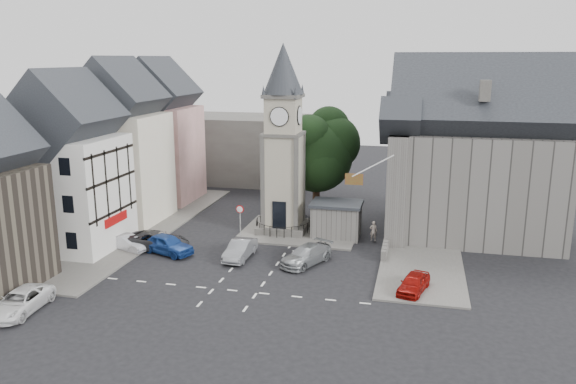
% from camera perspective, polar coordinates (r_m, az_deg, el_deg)
% --- Properties ---
extents(ground, '(120.00, 120.00, 0.00)m').
position_cam_1_polar(ground, '(42.74, -3.03, -7.12)').
color(ground, black).
rests_on(ground, ground).
extents(pavement_west, '(6.00, 30.00, 0.14)m').
position_cam_1_polar(pavement_west, '(52.55, -14.37, -3.49)').
color(pavement_west, '#595651').
rests_on(pavement_west, ground).
extents(pavement_east, '(6.00, 26.00, 0.14)m').
position_cam_1_polar(pavement_east, '(48.71, 13.44, -4.78)').
color(pavement_east, '#595651').
rests_on(pavement_east, ground).
extents(central_island, '(10.00, 8.00, 0.16)m').
position_cam_1_polar(central_island, '(49.70, 1.23, -4.02)').
color(central_island, '#595651').
rests_on(central_island, ground).
extents(road_markings, '(20.00, 8.00, 0.01)m').
position_cam_1_polar(road_markings, '(37.88, -5.40, -9.95)').
color(road_markings, silver).
rests_on(road_markings, ground).
extents(clock_tower, '(4.86, 4.86, 16.25)m').
position_cam_1_polar(clock_tower, '(48.22, -0.48, 5.25)').
color(clock_tower, '#4C4944').
rests_on(clock_tower, ground).
extents(stone_shelter, '(4.30, 3.30, 3.08)m').
position_cam_1_polar(stone_shelter, '(48.24, 4.95, -2.79)').
color(stone_shelter, '#5F5C57').
rests_on(stone_shelter, ground).
extents(town_tree, '(7.20, 7.20, 10.80)m').
position_cam_1_polar(town_tree, '(52.82, 2.94, 4.70)').
color(town_tree, black).
rests_on(town_tree, ground).
extents(warning_sign_post, '(0.70, 0.19, 2.85)m').
position_cam_1_polar(warning_sign_post, '(47.95, -4.91, -2.30)').
color(warning_sign_post, black).
rests_on(warning_sign_post, ground).
extents(terrace_pink, '(8.10, 7.60, 12.80)m').
position_cam_1_polar(terrace_pink, '(61.23, -12.92, 5.22)').
color(terrace_pink, tan).
rests_on(terrace_pink, ground).
extents(terrace_cream, '(8.10, 7.60, 12.80)m').
position_cam_1_polar(terrace_cream, '(54.25, -16.62, 3.96)').
color(terrace_cream, beige).
rests_on(terrace_cream, ground).
extents(terrace_tudor, '(8.10, 7.60, 12.00)m').
position_cam_1_polar(terrace_tudor, '(47.67, -21.32, 1.86)').
color(terrace_tudor, silver).
rests_on(terrace_tudor, ground).
extents(backdrop_west, '(20.00, 10.00, 8.00)m').
position_cam_1_polar(backdrop_west, '(71.21, -6.03, 4.50)').
color(backdrop_west, '#4C4944').
rests_on(backdrop_west, ground).
extents(east_building, '(14.40, 11.40, 12.60)m').
position_cam_1_polar(east_building, '(50.30, 17.93, 2.79)').
color(east_building, '#5F5C57').
rests_on(east_building, ground).
extents(east_boundary_wall, '(0.40, 16.00, 0.90)m').
position_cam_1_polar(east_boundary_wall, '(50.55, 10.29, -3.50)').
color(east_boundary_wall, '#5F5C57').
rests_on(east_boundary_wall, ground).
extents(flagpole, '(3.68, 0.10, 2.74)m').
position_cam_1_polar(flagpole, '(43.24, 8.61, 2.63)').
color(flagpole, white).
rests_on(flagpole, ground).
extents(car_west_blue, '(4.89, 3.24, 1.55)m').
position_cam_1_polar(car_west_blue, '(45.24, -12.17, -5.20)').
color(car_west_blue, navy).
rests_on(car_west_blue, ground).
extents(car_west_silver, '(3.92, 2.48, 1.22)m').
position_cam_1_polar(car_west_silver, '(46.82, -15.92, -4.99)').
color(car_west_silver, '#AFB0B7').
rests_on(car_west_silver, ground).
extents(car_west_grey, '(5.32, 2.48, 1.48)m').
position_cam_1_polar(car_west_grey, '(46.37, -13.24, -4.84)').
color(car_west_grey, '#2E2E30').
rests_on(car_west_grey, ground).
extents(car_island_silver, '(1.63, 4.36, 1.42)m').
position_cam_1_polar(car_island_silver, '(43.39, -4.89, -5.83)').
color(car_island_silver, gray).
rests_on(car_island_silver, ground).
extents(car_island_east, '(3.82, 5.13, 1.38)m').
position_cam_1_polar(car_island_east, '(42.14, 1.88, -6.42)').
color(car_island_east, '#919598').
rests_on(car_island_east, ground).
extents(car_east_red, '(2.42, 3.97, 1.26)m').
position_cam_1_polar(car_east_red, '(38.17, 12.65, -9.02)').
color(car_east_red, '#900C07').
rests_on(car_east_red, ground).
extents(van_sw_white, '(2.56, 4.94, 1.33)m').
position_cam_1_polar(van_sw_white, '(38.15, -25.58, -10.03)').
color(van_sw_white, white).
rests_on(van_sw_white, ground).
extents(pedestrian, '(0.68, 0.49, 1.72)m').
position_cam_1_polar(pedestrian, '(47.74, 8.67, -3.94)').
color(pedestrian, beige).
rests_on(pedestrian, ground).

